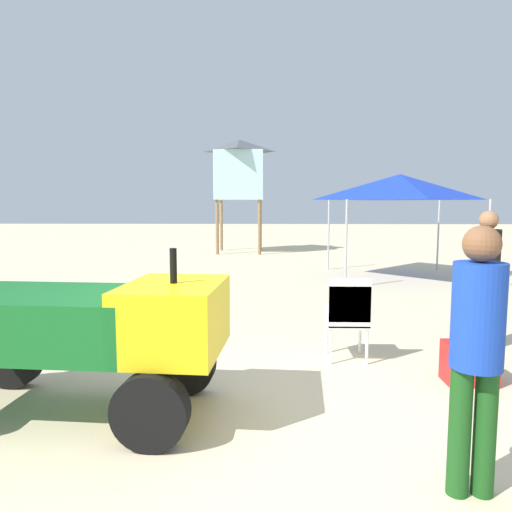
{
  "coord_description": "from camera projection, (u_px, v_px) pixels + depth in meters",
  "views": [
    {
      "loc": [
        0.33,
        -4.13,
        1.88
      ],
      "look_at": [
        0.14,
        3.35,
        1.05
      ],
      "focal_mm": 33.62,
      "sensor_mm": 36.0,
      "label": 1
    }
  ],
  "objects": [
    {
      "name": "popup_canopy",
      "position": [
        400.0,
        187.0,
        11.87
      ],
      "size": [
        3.14,
        3.14,
        2.6
      ],
      "color": "#B2B2B7",
      "rests_on": "ground"
    },
    {
      "name": "ground",
      "position": [
        231.0,
        413.0,
        4.32
      ],
      "size": [
        80.0,
        80.0,
        0.0
      ],
      "primitive_type": "plane",
      "color": "beige"
    },
    {
      "name": "stacked_plastic_chairs",
      "position": [
        348.0,
        312.0,
        5.66
      ],
      "size": [
        0.48,
        0.48,
        1.02
      ],
      "color": "white",
      "rests_on": "ground"
    },
    {
      "name": "lifeguard_near_center",
      "position": [
        477.0,
        343.0,
        3.0
      ],
      "size": [
        0.32,
        0.32,
        1.74
      ],
      "color": "#194C19",
      "rests_on": "ground"
    },
    {
      "name": "cooler_box",
      "position": [
        469.0,
        363.0,
        5.02
      ],
      "size": [
        0.51,
        0.34,
        0.43
      ],
      "primitive_type": "cube",
      "color": "red",
      "rests_on": "ground"
    },
    {
      "name": "utility_cart",
      "position": [
        85.0,
        328.0,
        4.21
      ],
      "size": [
        2.63,
        1.44,
        1.5
      ],
      "color": "#146023",
      "rests_on": "ground"
    },
    {
      "name": "lifeguard_near_left",
      "position": [
        486.0,
        270.0,
        6.1
      ],
      "size": [
        0.32,
        0.32,
        1.79
      ],
      "color": "red",
      "rests_on": "ground"
    },
    {
      "name": "surfboard_pile",
      "position": [
        43.0,
        310.0,
        7.79
      ],
      "size": [
        2.18,
        0.72,
        0.32
      ],
      "color": "red",
      "rests_on": "ground"
    },
    {
      "name": "lifeguard_tower",
      "position": [
        239.0,
        170.0,
        18.15
      ],
      "size": [
        1.98,
        1.98,
        4.27
      ],
      "color": "olive",
      "rests_on": "ground"
    }
  ]
}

